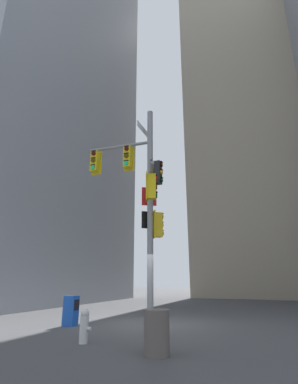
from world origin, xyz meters
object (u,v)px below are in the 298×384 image
Objects in this scene: signal_pole_assembly at (142,191)px; fire_hydrant at (84,325)px; newspaper_box at (71,311)px; trash_bin at (157,332)px.

fire_hydrant is at bearing -88.74° from signal_pole_assembly.
fire_hydrant is at bearing -47.87° from newspaper_box.
trash_bin reaches higher than fire_hydrant.
newspaper_box is 5.11m from trash_bin.
signal_pole_assembly reaches higher than newspaper_box.
newspaper_box is at bearing 132.13° from fire_hydrant.
newspaper_box reaches higher than fire_hydrant.
newspaper_box is at bearing 146.35° from trash_bin.
fire_hydrant is 2.21m from trash_bin.
trash_bin is (4.25, -2.83, -0.04)m from newspaper_box.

